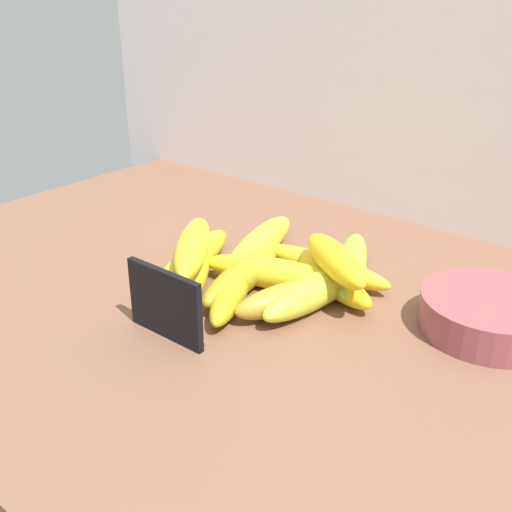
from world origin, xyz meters
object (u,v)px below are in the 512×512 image
Objects in this scene: banana_7 at (292,297)px; banana_11 at (192,247)px; banana_6 at (242,277)px; banana_12 at (335,260)px; banana_2 at (333,281)px; banana_5 at (277,274)px; banana_0 at (323,266)px; banana_3 at (192,279)px; banana_1 at (231,294)px; banana_9 at (260,244)px; chalkboard_sign at (166,306)px; banana_10 at (318,289)px; banana_8 at (351,264)px; banana_4 at (194,259)px; fruit_bowl at (490,314)px.

banana_7 is 14.56cm from banana_11.
banana_12 reaches higher than banana_6.
banana_12 reaches higher than banana_2.
banana_5 is at bearing -151.75° from banana_2.
banana_0 is 1.35× the size of banana_12.
banana_3 is at bearing -147.50° from banana_12.
banana_9 is (-6.44, 13.66, 0.42)cm from banana_1.
banana_3 is at bearing -127.28° from banana_0.
banana_11 is (-5.99, 10.47, 2.04)cm from chalkboard_sign.
banana_10 is at bearing 66.89° from banana_7.
banana_2 is at bearing -41.42° from banana_0.
banana_10 is 17.00cm from banana_11.
banana_9 is (-13.01, 10.01, 0.18)cm from banana_7.
banana_5 is 10.12cm from banana_9.
banana_8 is 9.17cm from banana_10.
banana_1 is at bearing -4.89° from banana_11.
banana_9 reaches higher than banana_4.
banana_10 is (9.77, 3.22, 0.10)cm from banana_6.
banana_5 is at bearing -163.87° from banana_12.
chalkboard_sign is at bearing -138.62° from fruit_bowl.
fruit_bowl is at bearing 24.38° from banana_3.
banana_4 is 21.53cm from banana_8.
banana_2 is at bearing 66.43° from chalkboard_sign.
fruit_bowl is at bearing 22.67° from banana_11.
banana_8 is 7.89cm from banana_12.
banana_11 is (-15.00, -10.18, 4.10)cm from banana_2.
fruit_bowl is 1.03× the size of banana_7.
banana_1 is 1.02× the size of banana_12.
banana_12 reaches higher than banana_0.
banana_6 reaches higher than banana_2.
banana_8 is (13.78, 16.67, 0.11)cm from banana_3.
banana_5 is 6.30cm from banana_7.
banana_8 is 1.31× the size of banana_12.
banana_1 is 11.07cm from banana_4.
fruit_bowl is at bearing 28.86° from banana_1.
banana_4 is 0.98× the size of banana_5.
banana_1 is at bearing -138.30° from banana_10.
banana_5 reaches higher than banana_1.
banana_8 is at bearing 72.25° from chalkboard_sign.
banana_5 reaches higher than banana_4.
banana_12 reaches higher than banana_7.
banana_8 is 1.00× the size of banana_10.
banana_9 reaches higher than fruit_bowl.
banana_10 is (18.43, 3.27, 0.09)cm from banana_4.
banana_3 is at bearing -163.11° from banana_7.
banana_8 is (-19.61, 1.53, -0.10)cm from fruit_bowl.
banana_1 is 6.54cm from banana_3.
banana_2 is 0.78× the size of banana_10.
chalkboard_sign is at bearing -113.57° from banana_2.
banana_6 and banana_7 have the same top height.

